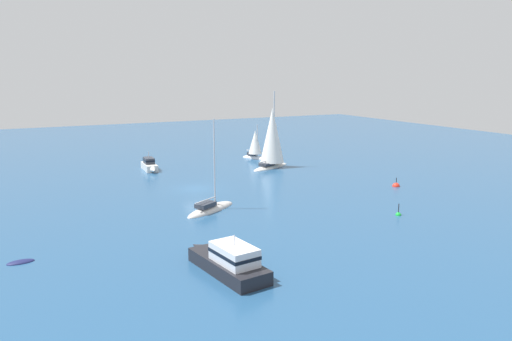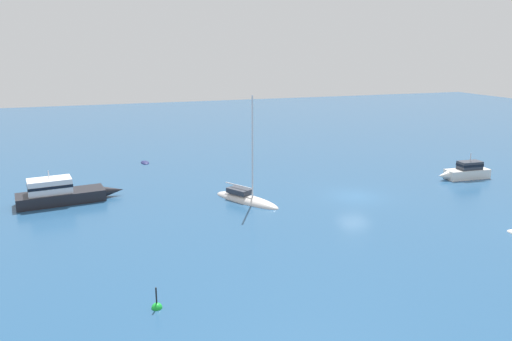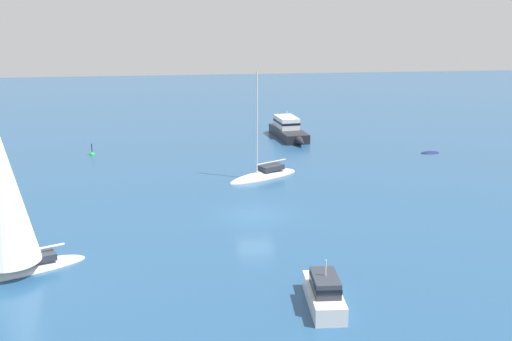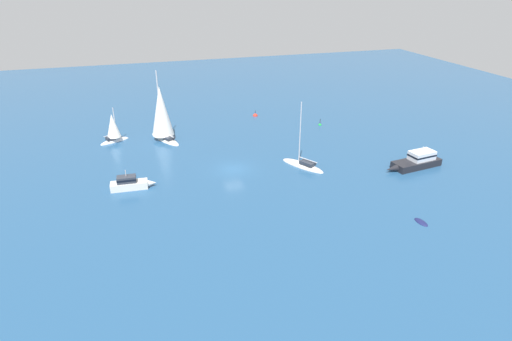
# 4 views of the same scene
# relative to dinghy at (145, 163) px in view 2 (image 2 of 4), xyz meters

# --- Properties ---
(ground_plane) EXTENTS (160.00, 160.00, 0.00)m
(ground_plane) POSITION_rel_dinghy_xyz_m (-15.79, 18.87, 0.00)
(ground_plane) COLOR navy
(dinghy) EXTENTS (0.99, 1.91, 0.36)m
(dinghy) POSITION_rel_dinghy_xyz_m (0.00, 0.00, 0.00)
(dinghy) COLOR #191E4C
(dinghy) RESTS_ON ground
(launch) EXTENTS (8.73, 3.35, 2.84)m
(launch) POSITION_rel_dinghy_xyz_m (8.32, 12.42, 0.86)
(launch) COLOR black
(launch) RESTS_ON ground
(cabin_cruiser) EXTENTS (5.50, 1.75, 2.54)m
(cabin_cruiser) POSITION_rel_dinghy_xyz_m (-29.18, 17.09, 0.71)
(cabin_cruiser) COLOR silver
(cabin_cruiser) RESTS_ON ground
(yacht_1) EXTENTS (4.87, 6.71, 9.46)m
(yacht_1) POSITION_rel_dinghy_xyz_m (-6.43, 17.03, 0.11)
(yacht_1) COLOR silver
(yacht_1) RESTS_ON ground
(channel_buoy) EXTENTS (0.55, 0.55, 1.39)m
(channel_buoy) POSITION_rel_dinghy_xyz_m (3.15, 32.27, 0.02)
(channel_buoy) COLOR green
(channel_buoy) RESTS_ON ground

